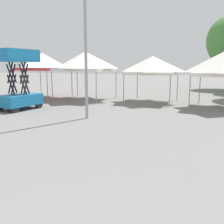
% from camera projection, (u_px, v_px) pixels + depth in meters
% --- Properties ---
extents(canopy_tent_far_left, '(3.28, 3.28, 3.38)m').
position_uv_depth(canopy_tent_far_left, '(43.00, 62.00, 18.86)').
color(canopy_tent_far_left, '#9E9EA3').
rests_on(canopy_tent_far_left, ground).
extents(canopy_tent_behind_right, '(3.64, 3.64, 3.42)m').
position_uv_depth(canopy_tent_behind_right, '(85.00, 61.00, 17.81)').
color(canopy_tent_behind_right, '#9E9EA3').
rests_on(canopy_tent_behind_right, ground).
extents(canopy_tent_far_right, '(3.17, 3.17, 3.05)m').
position_uv_depth(canopy_tent_far_right, '(152.00, 66.00, 16.61)').
color(canopy_tent_far_right, '#9E9EA3').
rests_on(canopy_tent_far_right, ground).
extents(scissor_lift, '(1.56, 2.39, 3.30)m').
position_uv_depth(scissor_lift, '(19.00, 91.00, 14.00)').
color(scissor_lift, black).
rests_on(scissor_lift, ground).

